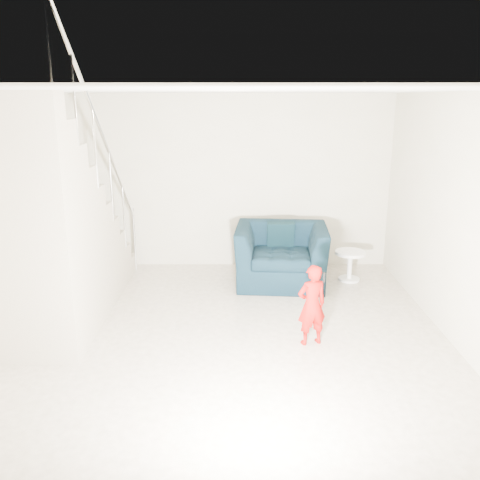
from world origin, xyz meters
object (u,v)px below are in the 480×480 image
Objects in this scene: side_table at (350,261)px; staircase at (57,247)px; toddler at (312,305)px; armchair at (281,255)px.

staircase is (-3.78, -1.45, 0.64)m from side_table.
armchair is at bearing -102.56° from toddler.
toddler is at bearing -80.18° from armchair.
side_table is (0.85, 2.02, -0.15)m from toddler.
toddler is at bearing -11.06° from staircase.
staircase is (-2.93, 0.57, 0.49)m from toddler.
side_table is 0.12× the size of staircase.
toddler is at bearing -112.86° from side_table.
staircase is (-2.75, -1.36, 0.52)m from armchair.
side_table is at bearing 9.42° from armchair.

